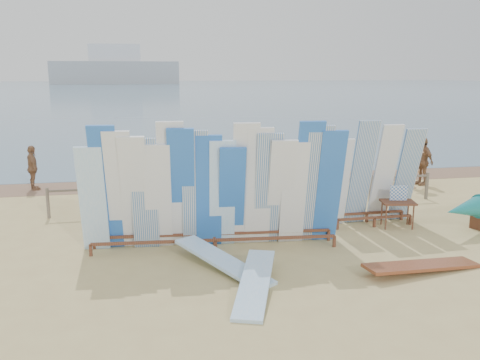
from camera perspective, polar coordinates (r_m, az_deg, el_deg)
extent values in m
plane|color=tan|center=(13.10, 3.95, -6.50)|extent=(160.00, 160.00, 0.00)
cube|color=slate|center=(140.10, -9.71, 10.12)|extent=(320.00, 240.00, 0.02)
cube|color=#826049|center=(19.91, -1.33, -0.04)|extent=(40.00, 2.60, 0.01)
cube|color=#999EA3|center=(192.21, -13.78, 11.61)|extent=(45.00, 8.00, 8.00)
cube|color=silver|center=(192.33, -13.89, 13.70)|extent=(18.00, 6.00, 6.00)
cube|color=#736556|center=(15.71, 1.21, -0.32)|extent=(12.00, 0.06, 0.06)
cube|color=#736556|center=(15.70, -20.76, -2.43)|extent=(0.08, 0.08, 0.90)
cube|color=#736556|center=(15.47, -13.45, -2.18)|extent=(0.08, 0.08, 0.90)
cube|color=#736556|center=(15.50, -6.05, -1.88)|extent=(0.08, 0.08, 0.90)
cube|color=#736556|center=(15.79, 1.20, -1.56)|extent=(0.08, 0.08, 0.90)
cube|color=#736556|center=(16.31, 8.09, -1.24)|extent=(0.08, 0.08, 0.90)
cube|color=#736556|center=(17.06, 14.46, -0.92)|extent=(0.08, 0.08, 0.90)
cube|color=#736556|center=(18.00, 20.23, -0.62)|extent=(0.08, 0.08, 0.90)
cube|color=brown|center=(12.06, -2.77, -6.76)|extent=(5.75, 0.53, 0.07)
cube|color=brown|center=(12.52, -2.91, -6.05)|extent=(5.75, 0.53, 0.07)
cube|color=#9CCDF9|center=(12.18, -16.21, -2.14)|extent=(0.66, 0.66, 2.55)
cube|color=blue|center=(12.07, -14.79, -1.00)|extent=(0.68, 0.88, 3.04)
cube|color=white|center=(12.04, -13.28, -1.26)|extent=(0.68, 0.92, 2.91)
cube|color=white|center=(12.02, -11.76, -1.52)|extent=(0.68, 0.94, 2.79)
cube|color=silver|center=(12.01, -10.68, -1.64)|extent=(0.66, 0.68, 2.73)
cube|color=white|center=(12.00, -9.16, -1.92)|extent=(0.67, 0.77, 2.59)
cube|color=white|center=(11.93, -7.67, -0.70)|extent=(0.67, 0.86, 3.10)
cube|color=blue|center=(11.94, -6.58, -1.02)|extent=(0.68, 0.98, 2.95)
cube|color=silver|center=(11.95, -5.05, -1.13)|extent=(0.66, 0.74, 2.89)
cube|color=blue|center=(11.98, -3.53, -1.36)|extent=(0.66, 0.71, 2.78)
cube|color=#9CCDF9|center=(12.01, -2.00, -1.61)|extent=(0.66, 0.74, 2.65)
cube|color=blue|center=(12.05, -0.93, -1.94)|extent=(0.68, 0.89, 2.50)
cube|color=white|center=(12.02, 0.57, -0.62)|extent=(0.67, 0.82, 3.05)
cube|color=white|center=(12.07, 2.07, -0.84)|extent=(0.67, 0.78, 2.94)
cube|color=silver|center=(12.12, 3.12, -1.12)|extent=(0.67, 0.84, 2.81)
cube|color=white|center=(12.19, 4.60, -1.43)|extent=(0.68, 0.96, 2.66)
cube|color=white|center=(12.26, 6.06, -1.53)|extent=(0.66, 0.74, 2.60)
cube|color=blue|center=(12.28, 7.53, -0.39)|extent=(0.68, 0.95, 3.08)
cube|color=silver|center=(12.34, 8.54, -0.60)|extent=(0.68, 0.89, 2.98)
cube|color=blue|center=(12.44, 9.95, -0.82)|extent=(0.67, 0.88, 2.86)
cube|color=brown|center=(14.36, 14.88, -4.10)|extent=(2.15, 0.10, 0.06)
cube|color=brown|center=(14.77, 14.06, -3.62)|extent=(2.15, 0.10, 0.06)
cube|color=white|center=(13.92, 10.96, -0.33)|extent=(0.60, 0.65, 2.46)
cube|color=silver|center=(14.15, 13.50, 0.74)|extent=(0.60, 0.81, 2.94)
cube|color=white|center=(14.45, 15.89, 0.61)|extent=(0.60, 0.83, 2.82)
cube|color=silver|center=(14.79, 18.18, 0.48)|extent=(0.60, 0.85, 2.70)
cone|color=teal|center=(14.31, 23.88, -3.01)|extent=(1.44, 0.99, 0.61)
cube|color=brown|center=(14.42, 17.32, -2.39)|extent=(0.99, 0.79, 0.05)
cube|color=white|center=(14.36, 17.38, -1.39)|extent=(0.46, 0.12, 0.41)
cube|color=#9CCDF9|center=(10.09, 1.71, -12.29)|extent=(1.40, 2.73, 0.35)
cube|color=#9CCDF9|center=(11.07, -1.94, -10.04)|extent=(1.91, 2.57, 0.40)
cube|color=brown|center=(11.65, 19.74, -9.61)|extent=(2.75, 0.97, 0.26)
cube|color=red|center=(16.82, 4.56, -1.30)|extent=(0.56, 0.53, 0.05)
cube|color=red|center=(16.98, 4.48, -0.29)|extent=(0.52, 0.22, 0.50)
cube|color=red|center=(16.90, 4.73, -1.27)|extent=(0.65, 0.63, 0.04)
cube|color=red|center=(16.99, 4.24, -0.33)|extent=(0.50, 0.37, 0.49)
cube|color=red|center=(17.11, 8.57, -0.35)|extent=(0.68, 0.84, 0.53)
cube|color=red|center=(17.32, 8.66, 0.95)|extent=(0.47, 0.32, 0.34)
imported|color=#8C6042|center=(17.32, -11.25, 1.02)|extent=(0.70, 0.42, 1.85)
imported|color=beige|center=(18.93, 5.92, 1.86)|extent=(1.40, 1.52, 1.68)
imported|color=tan|center=(20.81, 16.09, 2.40)|extent=(1.17, 0.99, 1.71)
imported|color=#8C6042|center=(20.20, 19.79, 2.01)|extent=(0.63, 1.12, 1.80)
imported|color=#8C6042|center=(19.56, -22.25, 1.25)|extent=(0.71, 1.03, 1.61)
imported|color=tan|center=(17.78, -10.15, 0.83)|extent=(1.07, 0.71, 1.53)
imported|color=#8C6042|center=(16.71, 4.39, 0.29)|extent=(0.79, 0.98, 1.54)
imported|color=tan|center=(19.43, 19.01, 1.34)|extent=(1.00, 1.01, 1.56)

